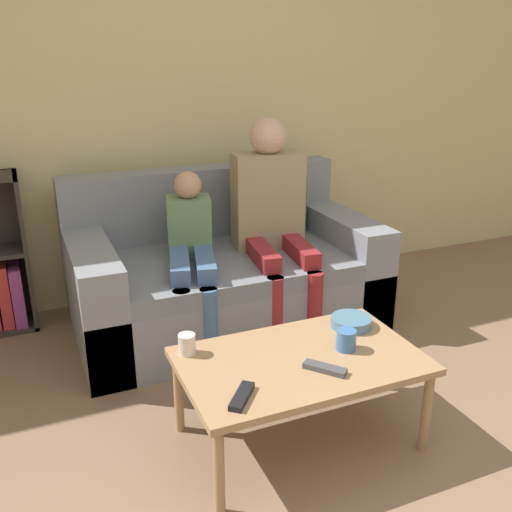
% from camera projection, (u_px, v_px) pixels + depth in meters
% --- Properties ---
extents(wall_back, '(12.00, 0.06, 2.60)m').
position_uv_depth(wall_back, '(201.00, 94.00, 3.61)').
color(wall_back, beige).
rests_on(wall_back, ground_plane).
extents(couch, '(1.73, 0.97, 0.88)m').
position_uv_depth(couch, '(224.00, 276.00, 3.39)').
color(couch, gray).
rests_on(couch, ground_plane).
extents(coffee_table, '(0.97, 0.60, 0.40)m').
position_uv_depth(coffee_table, '(300.00, 366.00, 2.32)').
color(coffee_table, '#A87F56').
rests_on(coffee_table, ground_plane).
extents(person_adult, '(0.44, 0.69, 1.21)m').
position_uv_depth(person_adult, '(272.00, 209.00, 3.28)').
color(person_adult, maroon).
rests_on(person_adult, ground_plane).
extents(person_child, '(0.39, 0.69, 0.94)m').
position_uv_depth(person_child, '(191.00, 251.00, 3.09)').
color(person_child, '#476693').
rests_on(person_child, ground_plane).
extents(cup_near, '(0.07, 0.07, 0.09)m').
position_uv_depth(cup_near, '(187.00, 344.00, 2.32)').
color(cup_near, silver).
rests_on(cup_near, coffee_table).
extents(cup_far, '(0.08, 0.08, 0.09)m').
position_uv_depth(cup_far, '(346.00, 340.00, 2.35)').
color(cup_far, '#3D70B2').
rests_on(cup_far, coffee_table).
extents(tv_remote_0, '(0.14, 0.16, 0.02)m').
position_uv_depth(tv_remote_0, '(242.00, 396.00, 2.03)').
color(tv_remote_0, black).
rests_on(tv_remote_0, coffee_table).
extents(tv_remote_1, '(0.15, 0.16, 0.02)m').
position_uv_depth(tv_remote_1, '(325.00, 368.00, 2.21)').
color(tv_remote_1, '#47474C').
rests_on(tv_remote_1, coffee_table).
extents(snack_bowl, '(0.18, 0.18, 0.05)m').
position_uv_depth(snack_bowl, '(351.00, 322.00, 2.55)').
color(snack_bowl, teal).
rests_on(snack_bowl, coffee_table).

